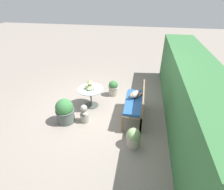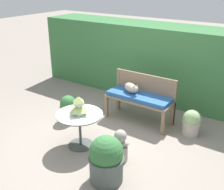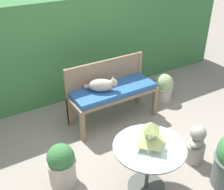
{
  "view_description": "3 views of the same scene",
  "coord_description": "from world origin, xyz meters",
  "px_view_note": "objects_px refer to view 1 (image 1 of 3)",
  "views": [
    {
      "loc": [
        4.29,
        1.23,
        3.18
      ],
      "look_at": [
        -0.12,
        0.42,
        0.5
      ],
      "focal_mm": 28.0,
      "sensor_mm": 36.0,
      "label": 1
    },
    {
      "loc": [
        2.62,
        -3.38,
        2.72
      ],
      "look_at": [
        -0.09,
        0.58,
        0.67
      ],
      "focal_mm": 45.0,
      "sensor_mm": 36.0,
      "label": 2
    },
    {
      "loc": [
        -1.7,
        -2.02,
        2.58
      ],
      "look_at": [
        -0.04,
        0.73,
        0.7
      ],
      "focal_mm": 45.0,
      "sensor_mm": 36.0,
      "label": 3
    }
  ],
  "objects_px": {
    "patio_table": "(91,92)",
    "pagoda_birdhouse": "(90,85)",
    "potted_plant_table_far": "(65,111)",
    "garden_bust": "(84,114)",
    "garden_bench": "(134,103)",
    "cat": "(135,94)",
    "potted_plant_patio_mid": "(113,88)",
    "potted_plant_hedge_corner": "(133,137)"
  },
  "relations": [
    {
      "from": "patio_table",
      "to": "pagoda_birdhouse",
      "type": "height_order",
      "value": "pagoda_birdhouse"
    },
    {
      "from": "potted_plant_table_far",
      "to": "garden_bust",
      "type": "bearing_deg",
      "value": 100.53
    },
    {
      "from": "patio_table",
      "to": "pagoda_birdhouse",
      "type": "bearing_deg",
      "value": -90.0
    },
    {
      "from": "garden_bench",
      "to": "cat",
      "type": "xyz_separation_m",
      "value": [
        -0.19,
        0.0,
        0.18
      ]
    },
    {
      "from": "garden_bench",
      "to": "patio_table",
      "type": "height_order",
      "value": "patio_table"
    },
    {
      "from": "potted_plant_patio_mid",
      "to": "garden_bench",
      "type": "bearing_deg",
      "value": 33.87
    },
    {
      "from": "pagoda_birdhouse",
      "to": "potted_plant_table_far",
      "type": "bearing_deg",
      "value": -28.33
    },
    {
      "from": "garden_bench",
      "to": "patio_table",
      "type": "distance_m",
      "value": 1.41
    },
    {
      "from": "potted_plant_table_far",
      "to": "potted_plant_patio_mid",
      "type": "height_order",
      "value": "potted_plant_table_far"
    },
    {
      "from": "cat",
      "to": "patio_table",
      "type": "bearing_deg",
      "value": -69.58
    },
    {
      "from": "pagoda_birdhouse",
      "to": "potted_plant_patio_mid",
      "type": "relative_size",
      "value": 0.58
    },
    {
      "from": "garden_bench",
      "to": "potted_plant_table_far",
      "type": "height_order",
      "value": "potted_plant_table_far"
    },
    {
      "from": "garden_bench",
      "to": "garden_bust",
      "type": "distance_m",
      "value": 1.41
    },
    {
      "from": "patio_table",
      "to": "garden_bust",
      "type": "height_order",
      "value": "patio_table"
    },
    {
      "from": "potted_plant_table_far",
      "to": "potted_plant_patio_mid",
      "type": "xyz_separation_m",
      "value": [
        -1.68,
        1.05,
        -0.08
      ]
    },
    {
      "from": "garden_bust",
      "to": "cat",
      "type": "bearing_deg",
      "value": 91.36
    },
    {
      "from": "patio_table",
      "to": "potted_plant_patio_mid",
      "type": "distance_m",
      "value": 1.0
    },
    {
      "from": "pagoda_birdhouse",
      "to": "potted_plant_table_far",
      "type": "distance_m",
      "value": 1.08
    },
    {
      "from": "cat",
      "to": "potted_plant_patio_mid",
      "type": "height_order",
      "value": "cat"
    },
    {
      "from": "potted_plant_patio_mid",
      "to": "potted_plant_table_far",
      "type": "bearing_deg",
      "value": -31.93
    },
    {
      "from": "pagoda_birdhouse",
      "to": "garden_bust",
      "type": "height_order",
      "value": "pagoda_birdhouse"
    },
    {
      "from": "garden_bench",
      "to": "garden_bust",
      "type": "relative_size",
      "value": 2.45
    },
    {
      "from": "garden_bench",
      "to": "potted_plant_patio_mid",
      "type": "xyz_separation_m",
      "value": [
        -1.17,
        -0.79,
        -0.22
      ]
    },
    {
      "from": "patio_table",
      "to": "potted_plant_table_far",
      "type": "height_order",
      "value": "potted_plant_table_far"
    },
    {
      "from": "potted_plant_hedge_corner",
      "to": "potted_plant_table_far",
      "type": "xyz_separation_m",
      "value": [
        -0.55,
        -1.92,
        0.1
      ]
    },
    {
      "from": "garden_bench",
      "to": "pagoda_birdhouse",
      "type": "height_order",
      "value": "pagoda_birdhouse"
    },
    {
      "from": "potted_plant_patio_mid",
      "to": "cat",
      "type": "bearing_deg",
      "value": 38.7
    },
    {
      "from": "cat",
      "to": "patio_table",
      "type": "distance_m",
      "value": 1.39
    },
    {
      "from": "potted_plant_hedge_corner",
      "to": "potted_plant_table_far",
      "type": "distance_m",
      "value": 2.0
    },
    {
      "from": "cat",
      "to": "potted_plant_hedge_corner",
      "type": "relative_size",
      "value": 0.86
    },
    {
      "from": "patio_table",
      "to": "potted_plant_table_far",
      "type": "xyz_separation_m",
      "value": [
        0.89,
        -0.48,
        -0.13
      ]
    },
    {
      "from": "garden_bust",
      "to": "potted_plant_patio_mid",
      "type": "bearing_deg",
      "value": 138.2
    },
    {
      "from": "garden_bench",
      "to": "potted_plant_patio_mid",
      "type": "height_order",
      "value": "garden_bench"
    },
    {
      "from": "garden_bust",
      "to": "potted_plant_patio_mid",
      "type": "xyz_separation_m",
      "value": [
        -1.59,
        0.54,
        0.02
      ]
    },
    {
      "from": "garden_bust",
      "to": "potted_plant_table_far",
      "type": "bearing_deg",
      "value": -102.63
    },
    {
      "from": "garden_bench",
      "to": "potted_plant_hedge_corner",
      "type": "height_order",
      "value": "garden_bench"
    },
    {
      "from": "cat",
      "to": "pagoda_birdhouse",
      "type": "bearing_deg",
      "value": -69.58
    },
    {
      "from": "potted_plant_table_far",
      "to": "patio_table",
      "type": "bearing_deg",
      "value": 151.67
    },
    {
      "from": "garden_bust",
      "to": "garden_bench",
      "type": "bearing_deg",
      "value": 84.25
    },
    {
      "from": "cat",
      "to": "potted_plant_table_far",
      "type": "xyz_separation_m",
      "value": [
        0.7,
        -1.84,
        -0.32
      ]
    },
    {
      "from": "pagoda_birdhouse",
      "to": "potted_plant_hedge_corner",
      "type": "xyz_separation_m",
      "value": [
        1.44,
        1.44,
        -0.5
      ]
    },
    {
      "from": "potted_plant_table_far",
      "to": "potted_plant_hedge_corner",
      "type": "bearing_deg",
      "value": 73.93
    }
  ]
}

